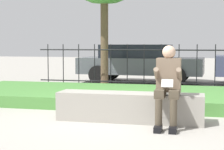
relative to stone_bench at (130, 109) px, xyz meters
The scene contains 6 objects.
ground_plane 0.42m from the stone_bench, behind, with size 60.00×60.00×0.00m, color #A8A399.
stone_bench is the anchor object (origin of this frame).
person_seated_reader 0.88m from the stone_bench, 23.88° to the right, with size 0.42×0.73×1.28m.
grass_berm 2.18m from the stone_bench, 99.36° to the left, with size 8.11×2.90×0.25m.
iron_fence 4.04m from the stone_bench, 95.07° to the left, with size 6.11×0.03×1.30m.
car_parked_center 6.54m from the stone_bench, 97.63° to the left, with size 4.22×1.98×1.29m.
Camera 1 is at (1.51, -6.16, 1.30)m, focal length 60.00 mm.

